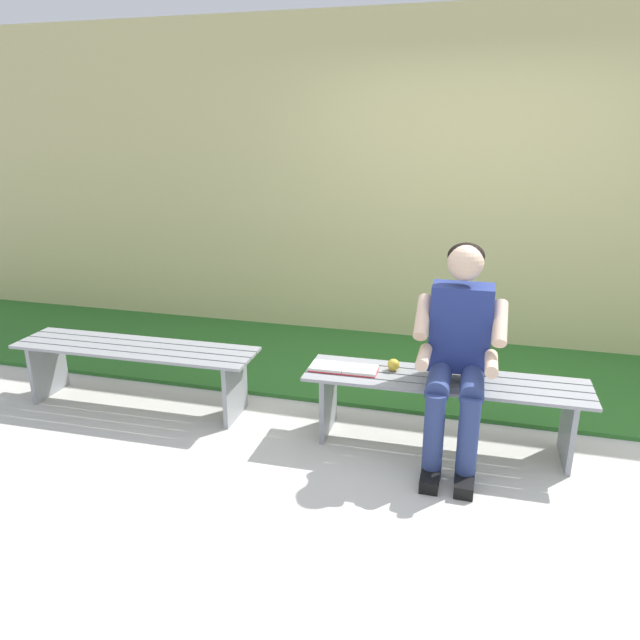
{
  "coord_description": "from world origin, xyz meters",
  "views": [
    {
      "loc": [
        -0.12,
        3.26,
        1.84
      ],
      "look_at": [
        0.72,
        0.15,
        0.79
      ],
      "focal_mm": 32.95,
      "sensor_mm": 36.0,
      "label": 1
    }
  ],
  "objects_px": {
    "apple": "(394,365)",
    "book_open": "(344,369)",
    "bench_far": "(136,361)",
    "person_seated": "(459,347)",
    "bench_near": "(444,395)"
  },
  "relations": [
    {
      "from": "bench_far",
      "to": "book_open",
      "type": "bearing_deg",
      "value": 178.8
    },
    {
      "from": "apple",
      "to": "book_open",
      "type": "bearing_deg",
      "value": 14.15
    },
    {
      "from": "bench_far",
      "to": "person_seated",
      "type": "xyz_separation_m",
      "value": [
        -2.13,
        0.1,
        0.35
      ]
    },
    {
      "from": "person_seated",
      "to": "apple",
      "type": "distance_m",
      "value": 0.45
    },
    {
      "from": "bench_far",
      "to": "bench_near",
      "type": "bearing_deg",
      "value": 180.0
    },
    {
      "from": "bench_near",
      "to": "book_open",
      "type": "distance_m",
      "value": 0.62
    },
    {
      "from": "person_seated",
      "to": "apple",
      "type": "height_order",
      "value": "person_seated"
    },
    {
      "from": "bench_far",
      "to": "person_seated",
      "type": "distance_m",
      "value": 2.16
    },
    {
      "from": "bench_near",
      "to": "bench_far",
      "type": "distance_m",
      "value": 2.07
    },
    {
      "from": "person_seated",
      "to": "book_open",
      "type": "xyz_separation_m",
      "value": [
        0.67,
        -0.07,
        -0.23
      ]
    },
    {
      "from": "bench_near",
      "to": "person_seated",
      "type": "distance_m",
      "value": 0.37
    },
    {
      "from": "bench_near",
      "to": "apple",
      "type": "relative_size",
      "value": 22.22
    },
    {
      "from": "bench_far",
      "to": "book_open",
      "type": "height_order",
      "value": "book_open"
    },
    {
      "from": "apple",
      "to": "book_open",
      "type": "relative_size",
      "value": 0.18
    },
    {
      "from": "bench_near",
      "to": "person_seated",
      "type": "xyz_separation_m",
      "value": [
        -0.07,
        0.1,
        0.35
      ]
    }
  ]
}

